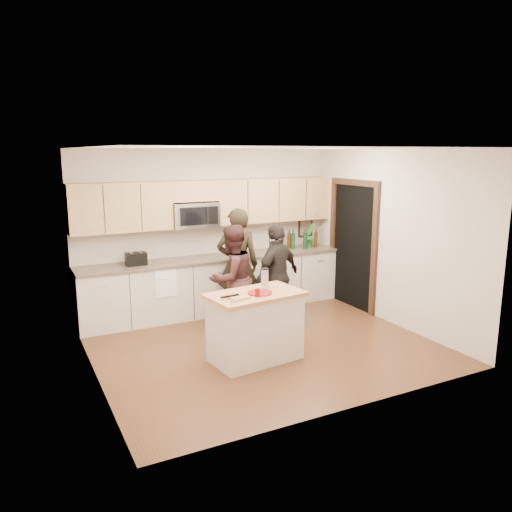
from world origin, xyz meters
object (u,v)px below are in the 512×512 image
island (255,326)px  toaster (136,259)px  woman_center (232,279)px  woman_right (277,276)px  woman_left (238,265)px

island → toaster: bearing=108.8°
woman_center → toaster: bearing=-55.7°
toaster → woman_center: (1.18, -0.96, -0.23)m
woman_right → woman_center: bearing=-33.0°
woman_left → woman_center: size_ratio=1.12×
woman_center → woman_right: size_ratio=1.01×
island → woman_left: bearing=66.3°
island → toaster: size_ratio=4.11×
island → woman_right: size_ratio=0.80×
island → woman_center: (0.18, 1.13, 0.35)m
toaster → woman_left: bearing=-20.2°
toaster → woman_left: (1.47, -0.54, -0.13)m
island → woman_left: size_ratio=0.71×
woman_left → woman_right: woman_left is taller
woman_left → toaster: bearing=5.8°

